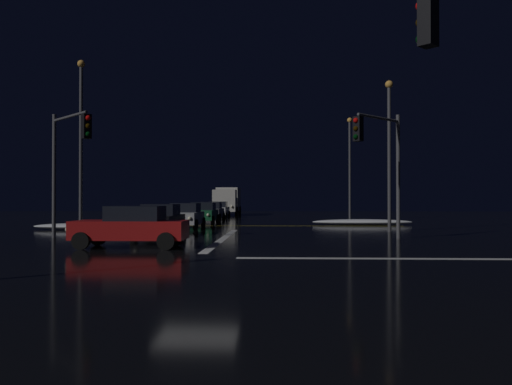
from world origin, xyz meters
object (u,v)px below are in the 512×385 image
streetlamp_right_near (389,144)px  traffic_signal_nw (68,151)px  sedan_silver (185,216)px  box_truck (228,200)px  streetlamp_left_near (81,133)px  sedan_green (203,213)px  sedan_gray (211,211)px  sedan_black (160,219)px  sedan_red_crossing (131,226)px  sedan_white (218,209)px  streetlamp_right_far (350,161)px  traffic_signal_ne (381,152)px

streetlamp_right_near → traffic_signal_nw: bearing=-158.2°
sedan_silver → streetlamp_right_near: streetlamp_right_near is taller
traffic_signal_nw → box_truck: bearing=83.6°
streetlamp_left_near → streetlamp_right_near: streetlamp_left_near is taller
streetlamp_right_near → sedan_green: bearing=143.4°
sedan_gray → sedan_black: bearing=-91.0°
sedan_gray → streetlamp_left_near: streetlamp_left_near is taller
sedan_black → sedan_red_crossing: same height
sedan_white → traffic_signal_nw: size_ratio=0.74×
sedan_green → streetlamp_right_near: (11.73, -8.70, 4.12)m
sedan_white → box_truck: 8.09m
sedan_green → traffic_signal_nw: bearing=-105.0°
streetlamp_right_near → box_truck: bearing=112.4°
sedan_silver → streetlamp_right_far: size_ratio=0.49×
sedan_silver → sedan_green: bearing=88.1°
sedan_black → sedan_silver: (0.22, 5.86, 0.00)m
sedan_white → box_truck: (0.14, 8.04, 0.91)m
traffic_signal_nw → traffic_signal_ne: bearing=0.5°
box_truck → streetlamp_right_far: size_ratio=0.93×
sedan_white → sedan_red_crossing: bearing=-89.6°
sedan_black → sedan_white: same height
traffic_signal_ne → sedan_black: bearing=165.6°
traffic_signal_nw → streetlamp_right_far: (15.75, 22.29, 1.11)m
sedan_white → traffic_signal_ne: traffic_signal_ne is taller
sedan_silver → traffic_signal_ne: 13.72m
sedan_black → streetlamp_right_near: streetlamp_right_near is taller
sedan_black → box_truck: size_ratio=0.52×
streetlamp_right_far → sedan_silver: bearing=-131.2°
traffic_signal_ne → streetlamp_right_far: bearing=85.7°
sedan_red_crossing → traffic_signal_nw: (-3.98, 3.71, 3.21)m
sedan_white → streetlamp_right_near: size_ratio=0.51×
sedan_green → sedan_red_crossing: 18.70m
sedan_black → streetlamp_left_near: (-5.39, 3.48, 4.81)m
traffic_signal_nw → streetlamp_right_near: streetlamp_right_near is taller
sedan_gray → traffic_signal_ne: traffic_signal_ne is taller
sedan_white → streetlamp_left_near: bearing=-105.0°
traffic_signal_nw → streetlamp_left_near: streetlamp_left_near is taller
sedan_silver → streetlamp_right_near: size_ratio=0.51×
streetlamp_left_near → streetlamp_right_near: size_ratio=1.16×
sedan_black → sedan_silver: 5.87m
sedan_silver → traffic_signal_nw: bearing=-113.8°
sedan_gray → streetlamp_left_near: size_ratio=0.44×
sedan_green → traffic_signal_ne: 18.22m
box_truck → streetlamp_right_far: (11.84, -12.76, 3.42)m
traffic_signal_nw → streetlamp_right_far: 27.32m
sedan_white → streetlamp_right_far: streetlamp_right_far is taller
sedan_gray → sedan_red_crossing: size_ratio=1.00×
sedan_white → sedan_red_crossing: same height
streetlamp_left_near → streetlamp_right_far: bearing=42.4°
sedan_black → sedan_green: 12.19m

